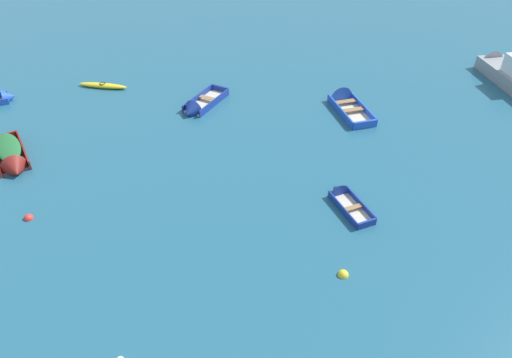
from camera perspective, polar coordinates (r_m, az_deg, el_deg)
The scene contains 8 objects.
rowboat_blue_back_row_right at distance 30.53m, azimuth 10.74°, elevation 9.42°, with size 1.77×4.41×1.48m.
rowboat_deep_blue_far_right at distance 22.44m, azimuth 10.69°, elevation -2.30°, with size 1.45×3.05×0.94m.
kayak_yellow_near_left at distance 33.76m, azimuth -18.35°, elevation 10.88°, with size 3.36×1.87×0.33m.
rowboat_maroon_back_row_left at distance 27.57m, azimuth -27.93°, elevation 2.40°, with size 2.58×4.34×1.33m.
motor_launch_grey_center at distance 37.25m, azimuth 28.68°, elevation 11.54°, with size 2.51×6.70×2.45m.
rowboat_deep_blue_cluster_inner at distance 29.53m, azimuth -7.22°, elevation 8.77°, with size 3.57×3.80×1.23m.
mooring_buoy_near_foreground at distance 19.19m, azimuth 10.67°, elevation -11.54°, with size 0.45×0.45×0.45m, color yellow.
mooring_buoy_between_boats_right at distance 23.61m, azimuth -26.19°, elevation -4.38°, with size 0.43×0.43×0.43m, color red.
Camera 1 is at (-4.32, 3.40, 14.32)m, focal length 32.46 mm.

